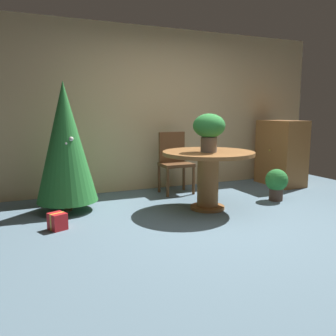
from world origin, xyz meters
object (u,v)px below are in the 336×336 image
gift_box_red (57,221)px  potted_plant (276,183)px  round_dining_table (208,168)px  wooden_cabinet (281,153)px  wooden_chair_far (174,159)px  holiday_tree (65,142)px  flower_vase (209,128)px

gift_box_red → potted_plant: bearing=1.1°
round_dining_table → potted_plant: 1.17m
potted_plant → wooden_cabinet: bearing=46.6°
wooden_chair_far → potted_plant: (1.13, -1.07, -0.27)m
wooden_chair_far → holiday_tree: 1.79m
holiday_tree → wooden_cabinet: (3.67, 0.21, -0.33)m
round_dining_table → holiday_tree: size_ratio=0.72×
holiday_tree → gift_box_red: size_ratio=7.46×
wooden_cabinet → potted_plant: (-0.83, -0.88, -0.30)m
potted_plant → gift_box_red: bearing=-178.9°
flower_vase → holiday_tree: size_ratio=0.29×
wooden_cabinet → potted_plant: 1.25m
flower_vase → holiday_tree: (-1.66, 0.73, -0.18)m
gift_box_red → potted_plant: (3.05, 0.06, 0.17)m
flower_vase → wooden_cabinet: 2.27m
round_dining_table → wooden_chair_far: bearing=90.0°
wooden_chair_far → wooden_cabinet: bearing=-5.5°
round_dining_table → flower_vase: flower_vase is taller
gift_box_red → wooden_cabinet: 4.02m
round_dining_table → flower_vase: bearing=-119.0°
flower_vase → potted_plant: size_ratio=1.06×
round_dining_table → holiday_tree: bearing=158.9°
gift_box_red → wooden_chair_far: bearing=30.4°
round_dining_table → holiday_tree: (-1.70, 0.66, 0.34)m
round_dining_table → flower_vase: 0.53m
holiday_tree → potted_plant: size_ratio=3.60×
round_dining_table → wooden_chair_far: (0.00, 1.06, -0.01)m
wooden_cabinet → flower_vase: bearing=-154.8°
round_dining_table → wooden_cabinet: bearing=23.9°
round_dining_table → holiday_tree: 1.86m
flower_vase → holiday_tree: bearing=156.3°
round_dining_table → wooden_cabinet: size_ratio=1.06×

